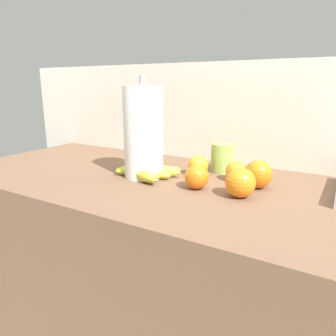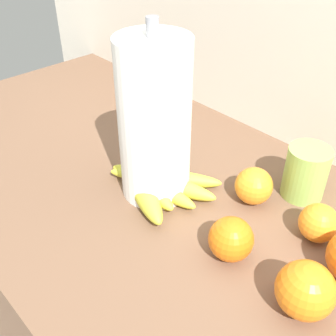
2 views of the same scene
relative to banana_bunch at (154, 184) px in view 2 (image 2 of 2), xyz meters
name	(u,v)px [view 2 (image 2 of 2)]	position (x,y,z in m)	size (l,w,h in m)	color
banana_bunch	(154,184)	(0.00, 0.00, 0.00)	(0.22, 0.19, 0.04)	gold
orange_front	(305,290)	(0.33, -0.02, 0.02)	(0.08, 0.08, 0.08)	orange
orange_right	(231,239)	(0.20, -0.02, 0.02)	(0.07, 0.07, 0.07)	orange
orange_back_right	(319,223)	(0.27, 0.12, 0.01)	(0.06, 0.06, 0.06)	orange
orange_center	(254,186)	(0.14, 0.11, 0.02)	(0.07, 0.07, 0.07)	orange
paper_towel_roll	(155,122)	(0.00, 0.01, 0.13)	(0.12, 0.12, 0.32)	white
mug	(306,173)	(0.19, 0.20, 0.03)	(0.08, 0.08, 0.10)	#93BF56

